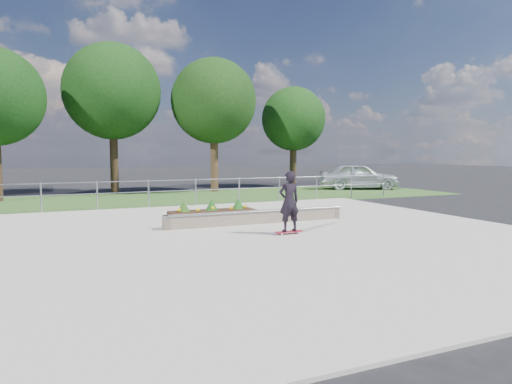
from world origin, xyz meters
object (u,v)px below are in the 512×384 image
skateboarder (289,202)px  grind_ledge (257,217)px  parked_car (358,176)px  planter_bed (214,213)px

skateboarder → grind_ledge: bearing=90.9°
grind_ledge → parked_car: 15.27m
grind_ledge → skateboarder: size_ratio=3.42×
planter_bed → skateboarder: 4.00m
grind_ledge → parked_car: (11.35, 10.19, 0.56)m
planter_bed → skateboarder: size_ratio=1.71×
planter_bed → skateboarder: (0.93, -3.82, 0.73)m
grind_ledge → parked_car: parked_car is taller
planter_bed → grind_ledge: bearing=-61.9°
parked_car → planter_bed: bearing=148.8°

